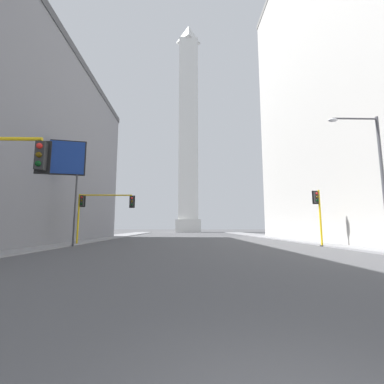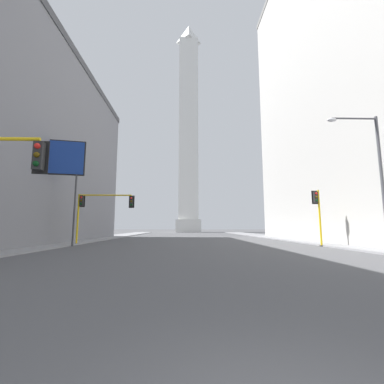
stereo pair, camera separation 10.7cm
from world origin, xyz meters
name	(u,v)px [view 2 (the right image)]	position (x,y,z in m)	size (l,w,h in m)	color
sidewalk_left	(80,241)	(-14.46, 31.63, 0.07)	(5.00, 105.43, 0.15)	gray
sidewalk_right	(303,240)	(14.46, 31.63, 0.07)	(5.00, 105.43, 0.15)	gray
obelisk	(188,126)	(0.00, 87.86, 38.55)	(8.55, 8.55, 79.36)	silver
traffic_light_mid_right	(318,209)	(11.82, 22.41, 3.57)	(0.78, 0.50, 5.40)	yellow
traffic_light_mid_left	(98,206)	(-10.16, 25.04, 4.04)	(5.97, 0.51, 5.26)	yellow
street_lamp	(373,168)	(11.54, 14.37, 5.70)	(3.49, 0.36, 9.34)	#4C4C51
billboard_sign	(62,162)	(-13.17, 22.91, 8.20)	(4.19, 1.03, 10.40)	#3F3F42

